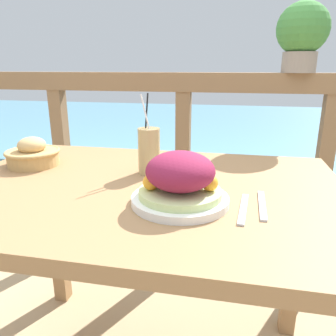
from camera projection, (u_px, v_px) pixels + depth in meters
name	position (u px, v px, depth m)	size (l,w,h in m)	color
patio_table	(144.00, 216.00, 0.99)	(1.16, 0.82, 0.75)	#997047
railing_fence	(183.00, 140.00, 1.67)	(2.80, 0.08, 1.05)	brown
sea_backdrop	(213.00, 139.00, 4.16)	(12.00, 4.00, 0.40)	#568EA8
salad_plate	(180.00, 182.00, 0.81)	(0.25, 0.25, 0.13)	white
drink_glass	(149.00, 151.00, 1.04)	(0.07, 0.07, 0.25)	tan
bread_basket	(33.00, 154.00, 1.13)	(0.18, 0.18, 0.10)	tan
potted_plant	(302.00, 34.00, 1.42)	(0.22, 0.22, 0.30)	gray
fork	(243.00, 209.00, 0.79)	(0.03, 0.18, 0.00)	silver
knife	(262.00, 205.00, 0.81)	(0.02, 0.18, 0.00)	silver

